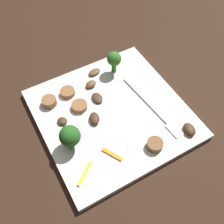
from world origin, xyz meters
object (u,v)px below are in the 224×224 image
(sausage_slice_3, at_px, (155,145))
(pepper_strip_1, at_px, (112,154))
(broccoli_floret_0, at_px, (114,60))
(mushroom_2, at_px, (91,84))
(broccoli_floret_1, at_px, (70,136))
(pepper_strip_0, at_px, (85,174))
(sausage_slice_2, at_px, (49,102))
(fork, at_px, (155,110))
(mushroom_1, at_px, (94,118))
(plate, at_px, (112,114))
(mushroom_3, at_px, (97,98))
(sausage_slice_1, at_px, (68,92))
(sausage_slice_0, at_px, (79,106))
(mushroom_0, at_px, (94,72))
(mushroom_4, at_px, (62,121))
(mushroom_5, at_px, (189,129))

(sausage_slice_3, relative_size, pepper_strip_1, 0.72)
(broccoli_floret_0, height_order, mushroom_2, broccoli_floret_0)
(broccoli_floret_1, relative_size, pepper_strip_0, 1.15)
(sausage_slice_2, bearing_deg, pepper_strip_1, 18.64)
(fork, height_order, mushroom_1, mushroom_1)
(fork, xyz_separation_m, broccoli_floret_1, (-0.01, -0.18, 0.03))
(plate, xyz_separation_m, mushroom_3, (-0.04, -0.01, 0.01))
(sausage_slice_1, xyz_separation_m, pepper_strip_1, (0.17, 0.01, -0.00))
(plate, bearing_deg, mushroom_2, -176.19)
(sausage_slice_0, height_order, sausage_slice_1, same)
(mushroom_0, xyz_separation_m, mushroom_4, (0.09, -0.12, 0.00))
(fork, height_order, mushroom_5, mushroom_5)
(fork, distance_m, sausage_slice_0, 0.15)
(mushroom_1, bearing_deg, mushroom_3, 145.32)
(sausage_slice_3, bearing_deg, mushroom_5, 86.09)
(sausage_slice_1, bearing_deg, broccoli_floret_1, -20.36)
(mushroom_3, xyz_separation_m, pepper_strip_0, (0.14, -0.10, -0.00))
(broccoli_floret_0, relative_size, broccoli_floret_1, 0.99)
(mushroom_1, xyz_separation_m, pepper_strip_0, (0.09, -0.07, -0.00))
(mushroom_5, bearing_deg, sausage_slice_3, -93.91)
(fork, distance_m, broccoli_floret_0, 0.14)
(plate, xyz_separation_m, fork, (0.04, 0.08, 0.01))
(mushroom_1, bearing_deg, sausage_slice_0, -162.67)
(broccoli_floret_0, bearing_deg, mushroom_3, -53.48)
(plate, distance_m, sausage_slice_1, 0.11)
(broccoli_floret_1, relative_size, sausage_slice_1, 1.75)
(mushroom_4, height_order, mushroom_5, mushroom_5)
(sausage_slice_2, bearing_deg, sausage_slice_0, 51.61)
(mushroom_3, bearing_deg, mushroom_1, -34.68)
(broccoli_floret_1, height_order, sausage_slice_2, broccoli_floret_1)
(broccoli_floret_0, relative_size, mushroom_2, 2.21)
(mushroom_2, bearing_deg, mushroom_3, -7.53)
(broccoli_floret_0, xyz_separation_m, mushroom_4, (0.07, -0.16, -0.03))
(broccoli_floret_0, xyz_separation_m, sausage_slice_0, (0.05, -0.11, -0.03))
(mushroom_2, height_order, pepper_strip_0, mushroom_2)
(mushroom_0, height_order, mushroom_3, same)
(plate, distance_m, mushroom_1, 0.04)
(mushroom_4, distance_m, pepper_strip_0, 0.12)
(mushroom_3, height_order, mushroom_5, mushroom_5)
(plate, distance_m, broccoli_floret_0, 0.12)
(pepper_strip_0, bearing_deg, mushroom_0, 148.55)
(fork, relative_size, sausage_slice_0, 5.55)
(mushroom_3, height_order, pepper_strip_0, mushroom_3)
(pepper_strip_1, bearing_deg, sausage_slice_1, -175.91)
(fork, xyz_separation_m, sausage_slice_3, (0.07, -0.05, 0.01))
(sausage_slice_2, xyz_separation_m, mushroom_4, (0.06, 0.00, -0.00))
(fork, bearing_deg, sausage_slice_2, -129.40)
(broccoli_floret_1, bearing_deg, mushroom_4, 175.11)
(plate, height_order, mushroom_1, mushroom_1)
(sausage_slice_3, xyz_separation_m, mushroom_4, (-0.13, -0.13, -0.00))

